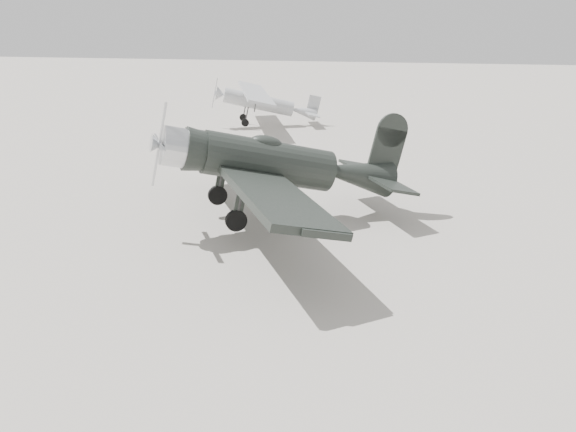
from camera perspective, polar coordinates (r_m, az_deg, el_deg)
name	(u,v)px	position (r m, az deg, el deg)	size (l,w,h in m)	color
ground	(216,276)	(17.10, -7.35, -6.04)	(160.00, 160.00, 0.00)	#A8A095
lowwing_monoplane	(280,164)	(20.47, -0.86, 5.26)	(10.44, 12.55, 4.27)	black
highwing_monoplane	(263,100)	(39.47, -2.56, 11.71)	(7.38, 10.23, 2.92)	#999B9E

